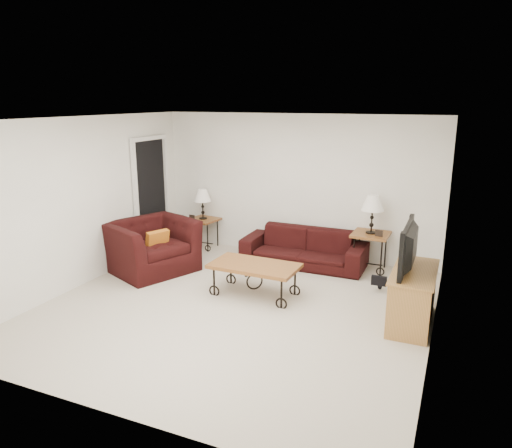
# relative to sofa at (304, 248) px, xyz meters

# --- Properties ---
(ground) EXTENTS (5.00, 5.00, 0.00)m
(ground) POSITION_rel_sofa_xyz_m (-0.31, -2.02, -0.30)
(ground) COLOR beige
(ground) RESTS_ON ground
(wall_back) EXTENTS (5.00, 0.02, 2.50)m
(wall_back) POSITION_rel_sofa_xyz_m (-0.31, 0.48, 0.95)
(wall_back) COLOR white
(wall_back) RESTS_ON ground
(wall_front) EXTENTS (5.00, 0.02, 2.50)m
(wall_front) POSITION_rel_sofa_xyz_m (-0.31, -4.52, 0.95)
(wall_front) COLOR white
(wall_front) RESTS_ON ground
(wall_left) EXTENTS (0.02, 5.00, 2.50)m
(wall_left) POSITION_rel_sofa_xyz_m (-2.81, -2.02, 0.95)
(wall_left) COLOR white
(wall_left) RESTS_ON ground
(wall_right) EXTENTS (0.02, 5.00, 2.50)m
(wall_right) POSITION_rel_sofa_xyz_m (2.19, -2.02, 0.95)
(wall_right) COLOR white
(wall_right) RESTS_ON ground
(ceiling) EXTENTS (5.00, 5.00, 0.00)m
(ceiling) POSITION_rel_sofa_xyz_m (-0.31, -2.02, 2.20)
(ceiling) COLOR white
(ceiling) RESTS_ON wall_back
(doorway) EXTENTS (0.08, 0.94, 2.04)m
(doorway) POSITION_rel_sofa_xyz_m (-2.78, -0.37, 0.72)
(doorway) COLOR black
(doorway) RESTS_ON ground
(sofa) EXTENTS (2.07, 0.81, 0.60)m
(sofa) POSITION_rel_sofa_xyz_m (0.00, 0.00, 0.00)
(sofa) COLOR black
(sofa) RESTS_ON ground
(side_table_left) EXTENTS (0.59, 0.59, 0.56)m
(side_table_left) POSITION_rel_sofa_xyz_m (-2.04, 0.18, -0.02)
(side_table_left) COLOR brown
(side_table_left) RESTS_ON ground
(side_table_right) EXTENTS (0.59, 0.59, 0.63)m
(side_table_right) POSITION_rel_sofa_xyz_m (1.07, 0.18, 0.01)
(side_table_right) COLOR brown
(side_table_right) RESTS_ON ground
(lamp_left) EXTENTS (0.37, 0.37, 0.56)m
(lamp_left) POSITION_rel_sofa_xyz_m (-2.04, 0.18, 0.54)
(lamp_left) COLOR black
(lamp_left) RESTS_ON side_table_left
(lamp_right) EXTENTS (0.36, 0.36, 0.63)m
(lamp_right) POSITION_rel_sofa_xyz_m (1.07, 0.18, 0.64)
(lamp_right) COLOR black
(lamp_right) RESTS_ON side_table_right
(photo_frame_left) EXTENTS (0.11, 0.02, 0.09)m
(photo_frame_left) POSITION_rel_sofa_xyz_m (-2.19, 0.03, 0.31)
(photo_frame_left) COLOR black
(photo_frame_left) RESTS_ON side_table_left
(photo_frame_right) EXTENTS (0.13, 0.05, 0.10)m
(photo_frame_right) POSITION_rel_sofa_xyz_m (1.22, 0.03, 0.38)
(photo_frame_right) COLOR black
(photo_frame_right) RESTS_ON side_table_right
(coffee_table) EXTENTS (1.26, 0.71, 0.47)m
(coffee_table) POSITION_rel_sofa_xyz_m (-0.24, -1.53, -0.07)
(coffee_table) COLOR brown
(coffee_table) RESTS_ON ground
(armchair) EXTENTS (1.53, 1.62, 0.83)m
(armchair) POSITION_rel_sofa_xyz_m (-2.18, -1.26, 0.11)
(armchair) COLOR black
(armchair) RESTS_ON ground
(throw_pillow) EXTENTS (0.24, 0.38, 0.38)m
(throw_pillow) POSITION_rel_sofa_xyz_m (-2.03, -1.31, 0.22)
(throw_pillow) COLOR #BC7018
(throw_pillow) RESTS_ON armchair
(tv_stand) EXTENTS (0.48, 1.16, 0.69)m
(tv_stand) POSITION_rel_sofa_xyz_m (1.92, -1.56, 0.04)
(tv_stand) COLOR #B37942
(tv_stand) RESTS_ON ground
(television) EXTENTS (0.14, 1.04, 0.60)m
(television) POSITION_rel_sofa_xyz_m (1.90, -1.56, 0.69)
(television) COLOR black
(television) RESTS_ON tv_stand
(backpack) EXTENTS (0.36, 0.28, 0.44)m
(backpack) POSITION_rel_sofa_xyz_m (1.38, -0.61, -0.08)
(backpack) COLOR black
(backpack) RESTS_ON ground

